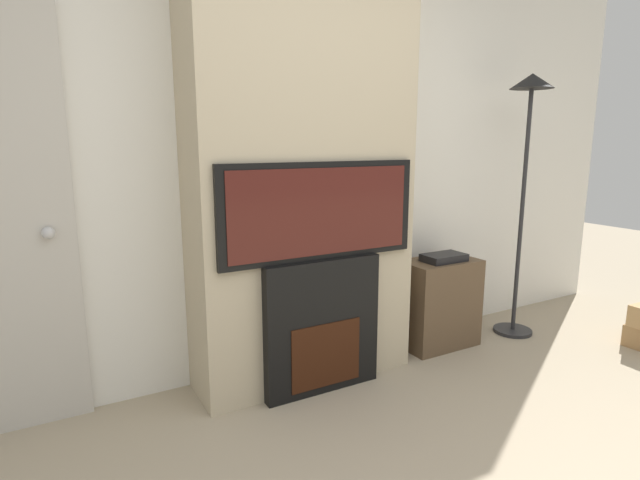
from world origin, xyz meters
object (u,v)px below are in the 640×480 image
at_px(television, 320,211).
at_px(floor_lamp, 527,142).
at_px(fireplace, 320,325).
at_px(media_stand, 438,302).

height_order(television, floor_lamp, floor_lamp).
distance_m(television, floor_lamp, 1.72).
distance_m(fireplace, floor_lamp, 1.96).
bearing_deg(floor_lamp, television, -178.58).
height_order(fireplace, floor_lamp, floor_lamp).
relative_size(fireplace, floor_lamp, 0.41).
distance_m(fireplace, media_stand, 1.04).
distance_m(television, media_stand, 1.26).
bearing_deg(media_stand, fireplace, -171.85).
bearing_deg(media_stand, floor_lamp, -9.31).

